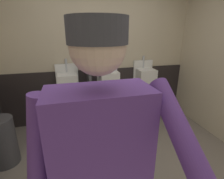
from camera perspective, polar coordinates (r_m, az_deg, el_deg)
ground_plane at (r=2.38m, az=4.02°, el=-27.63°), size 4.18×3.86×0.04m
wall_back at (r=3.29m, az=-5.06°, el=13.41°), size 4.18×0.12×2.77m
wainscot_band_back at (r=3.42m, az=-4.41°, el=-1.54°), size 3.58×0.03×1.01m
urinal_left at (r=3.15m, az=-14.57°, el=1.24°), size 0.40×0.34×1.24m
urinal_middle at (r=3.23m, az=-1.18°, el=2.33°), size 0.40×0.34×1.24m
urinal_right at (r=3.47m, az=10.95°, el=3.20°), size 0.40×0.34×1.24m
privacy_divider_panel at (r=3.05m, az=-7.77°, el=4.52°), size 0.04×0.40×0.90m
person at (r=0.96m, az=-3.63°, el=-24.31°), size 0.70×0.60×1.77m
trash_bin at (r=2.74m, az=-32.85°, el=-14.53°), size 0.34×0.34×0.66m
soap_dispenser at (r=3.17m, az=-10.94°, el=9.41°), size 0.10×0.07×0.18m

